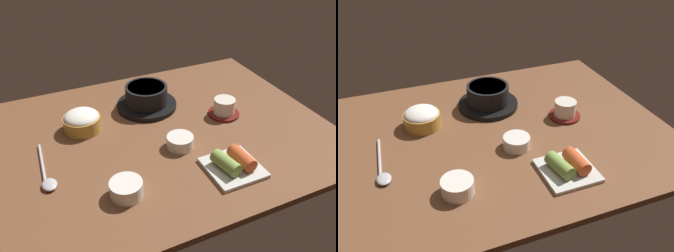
# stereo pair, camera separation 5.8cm
# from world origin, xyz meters

# --- Properties ---
(dining_table) EXTENTS (1.00, 0.76, 0.02)m
(dining_table) POSITION_xyz_m (0.00, 0.00, 0.01)
(dining_table) COLOR brown
(dining_table) RESTS_ON ground
(stone_pot) EXTENTS (0.19, 0.19, 0.08)m
(stone_pot) POSITION_xyz_m (0.02, 0.15, 0.05)
(stone_pot) COLOR black
(stone_pot) RESTS_ON dining_table
(rice_bowl) EXTENTS (0.11, 0.11, 0.06)m
(rice_bowl) POSITION_xyz_m (-0.20, 0.11, 0.05)
(rice_bowl) COLOR #B78C38
(rice_bowl) RESTS_ON dining_table
(tea_cup_with_saucer) EXTENTS (0.10, 0.10, 0.06)m
(tea_cup_with_saucer) POSITION_xyz_m (0.23, 0.01, 0.05)
(tea_cup_with_saucer) COLOR maroon
(tea_cup_with_saucer) RESTS_ON dining_table
(banchan_cup_center) EXTENTS (0.07, 0.07, 0.03)m
(banchan_cup_center) POSITION_xyz_m (0.03, -0.09, 0.04)
(banchan_cup_center) COLOR white
(banchan_cup_center) RESTS_ON dining_table
(kimchi_plate) EXTENTS (0.13, 0.13, 0.05)m
(kimchi_plate) POSITION_xyz_m (0.11, -0.23, 0.04)
(kimchi_plate) COLOR silver
(kimchi_plate) RESTS_ON dining_table
(side_bowl_near) EXTENTS (0.08, 0.08, 0.04)m
(side_bowl_near) POSITION_xyz_m (-0.17, -0.20, 0.04)
(side_bowl_near) COLOR white
(side_bowl_near) RESTS_ON dining_table
(spoon) EXTENTS (0.04, 0.20, 0.01)m
(spoon) POSITION_xyz_m (-0.33, -0.07, 0.03)
(spoon) COLOR #B7B7BC
(spoon) RESTS_ON dining_table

